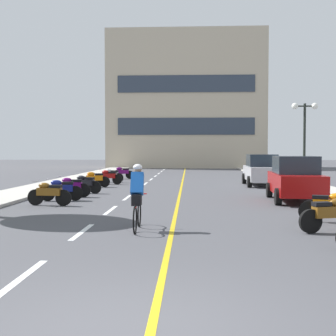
% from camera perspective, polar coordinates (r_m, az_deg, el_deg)
% --- Properties ---
extents(ground_plane, '(140.00, 140.00, 0.00)m').
position_cam_1_polar(ground_plane, '(25.90, 1.24, -2.24)').
color(ground_plane, '#47474C').
extents(curb_left, '(2.40, 72.00, 0.12)m').
position_cam_1_polar(curb_left, '(29.93, -12.52, -1.57)').
color(curb_left, '#B7B2A8').
rests_on(curb_left, ground).
extents(curb_right, '(2.40, 72.00, 0.12)m').
position_cam_1_polar(curb_right, '(29.61, 15.47, -1.64)').
color(curb_right, '#B7B2A8').
rests_on(curb_right, ground).
extents(lane_dash_0, '(0.14, 2.20, 0.01)m').
position_cam_1_polar(lane_dash_0, '(7.60, -18.52, -13.39)').
color(lane_dash_0, silver).
rests_on(lane_dash_0, ground).
extents(lane_dash_1, '(0.14, 2.20, 0.01)m').
position_cam_1_polar(lane_dash_1, '(11.32, -11.09, -8.13)').
color(lane_dash_1, silver).
rests_on(lane_dash_1, ground).
extents(lane_dash_2, '(0.14, 2.20, 0.01)m').
position_cam_1_polar(lane_dash_2, '(15.19, -7.46, -5.45)').
color(lane_dash_2, silver).
rests_on(lane_dash_2, ground).
extents(lane_dash_3, '(0.14, 2.20, 0.01)m').
position_cam_1_polar(lane_dash_3, '(19.11, -5.33, -3.85)').
color(lane_dash_3, silver).
rests_on(lane_dash_3, ground).
extents(lane_dash_4, '(0.14, 2.20, 0.01)m').
position_cam_1_polar(lane_dash_4, '(23.06, -3.94, -2.79)').
color(lane_dash_4, silver).
rests_on(lane_dash_4, ground).
extents(lane_dash_5, '(0.14, 2.20, 0.01)m').
position_cam_1_polar(lane_dash_5, '(27.02, -2.95, -2.05)').
color(lane_dash_5, silver).
rests_on(lane_dash_5, ground).
extents(lane_dash_6, '(0.14, 2.20, 0.01)m').
position_cam_1_polar(lane_dash_6, '(31.00, -2.22, -1.49)').
color(lane_dash_6, silver).
rests_on(lane_dash_6, ground).
extents(lane_dash_7, '(0.14, 2.20, 0.01)m').
position_cam_1_polar(lane_dash_7, '(34.97, -1.65, -1.06)').
color(lane_dash_7, silver).
rests_on(lane_dash_7, ground).
extents(lane_dash_8, '(0.14, 2.20, 0.01)m').
position_cam_1_polar(lane_dash_8, '(38.96, -1.20, -0.72)').
color(lane_dash_8, silver).
rests_on(lane_dash_8, ground).
extents(lane_dash_9, '(0.14, 2.20, 0.01)m').
position_cam_1_polar(lane_dash_9, '(42.94, -0.83, -0.44)').
color(lane_dash_9, silver).
rests_on(lane_dash_9, ground).
extents(lane_dash_10, '(0.14, 2.20, 0.01)m').
position_cam_1_polar(lane_dash_10, '(46.93, -0.53, -0.21)').
color(lane_dash_10, silver).
rests_on(lane_dash_10, ground).
extents(lane_dash_11, '(0.14, 2.20, 0.01)m').
position_cam_1_polar(lane_dash_11, '(50.92, -0.27, -0.01)').
color(lane_dash_11, silver).
rests_on(lane_dash_11, ground).
extents(centre_line_yellow, '(0.12, 66.00, 0.01)m').
position_cam_1_polar(centre_line_yellow, '(28.89, 1.89, -1.76)').
color(centre_line_yellow, gold).
rests_on(centre_line_yellow, ground).
extents(office_building, '(18.45, 7.64, 15.97)m').
position_cam_1_polar(office_building, '(53.90, 2.37, 8.61)').
color(office_building, '#BCAD93').
rests_on(office_building, ground).
extents(street_lamp_mid, '(1.46, 0.36, 4.59)m').
position_cam_1_polar(street_lamp_mid, '(25.91, 17.33, 5.47)').
color(street_lamp_mid, black).
rests_on(street_lamp_mid, curb_right).
extents(parked_car_near, '(2.14, 4.30, 1.82)m').
position_cam_1_polar(parked_car_near, '(18.35, 16.18, -1.32)').
color(parked_car_near, black).
rests_on(parked_car_near, ground).
extents(parked_car_mid, '(1.99, 4.23, 1.82)m').
position_cam_1_polar(parked_car_mid, '(26.06, 12.06, -0.24)').
color(parked_car_mid, black).
rests_on(parked_car_mid, ground).
extents(motorcycle_2, '(1.66, 0.73, 0.92)m').
position_cam_1_polar(motorcycle_2, '(11.68, 20.42, -5.57)').
color(motorcycle_2, black).
rests_on(motorcycle_2, ground).
extents(motorcycle_3, '(1.65, 0.78, 0.92)m').
position_cam_1_polar(motorcycle_3, '(13.21, 20.33, -4.67)').
color(motorcycle_3, black).
rests_on(motorcycle_3, ground).
extents(motorcycle_4, '(1.70, 0.60, 0.92)m').
position_cam_1_polar(motorcycle_4, '(16.84, -15.21, -3.14)').
color(motorcycle_4, black).
rests_on(motorcycle_4, ground).
extents(motorcycle_5, '(1.68, 0.64, 0.92)m').
position_cam_1_polar(motorcycle_5, '(18.29, -13.72, -2.70)').
color(motorcycle_5, black).
rests_on(motorcycle_5, ground).
extents(motorcycle_6, '(1.70, 0.60, 0.92)m').
position_cam_1_polar(motorcycle_6, '(19.67, -12.48, -2.34)').
color(motorcycle_6, black).
rests_on(motorcycle_6, ground).
extents(motorcycle_7, '(1.67, 0.71, 0.92)m').
position_cam_1_polar(motorcycle_7, '(21.28, -10.80, -1.98)').
color(motorcycle_7, black).
rests_on(motorcycle_7, ground).
extents(motorcycle_8, '(1.70, 0.60, 0.92)m').
position_cam_1_polar(motorcycle_8, '(24.74, -9.55, -1.38)').
color(motorcycle_8, black).
rests_on(motorcycle_8, ground).
extents(motorcycle_9, '(1.69, 0.63, 0.92)m').
position_cam_1_polar(motorcycle_9, '(26.73, -7.75, -1.10)').
color(motorcycle_9, black).
rests_on(motorcycle_9, ground).
extents(motorcycle_10, '(1.66, 0.74, 0.92)m').
position_cam_1_polar(motorcycle_10, '(28.37, -7.42, -0.91)').
color(motorcycle_10, black).
rests_on(motorcycle_10, ground).
extents(motorcycle_11, '(1.66, 0.72, 0.92)m').
position_cam_1_polar(motorcycle_11, '(31.57, -6.00, -0.58)').
color(motorcycle_11, black).
rests_on(motorcycle_11, ground).
extents(cyclist_rider, '(0.42, 1.77, 1.71)m').
position_cam_1_polar(cyclist_rider, '(11.30, -4.03, -3.58)').
color(cyclist_rider, black).
rests_on(cyclist_rider, ground).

